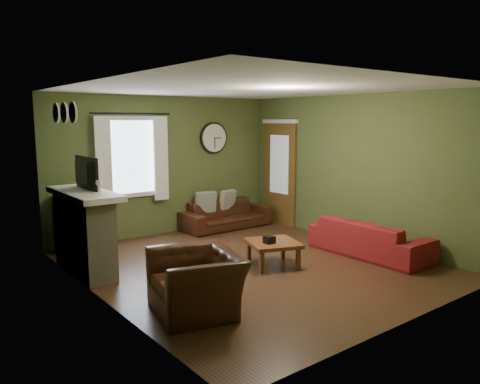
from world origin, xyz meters
TOP-DOWN VIEW (x-y plane):
  - floor at (0.00, 0.00)m, footprint 4.60×5.20m
  - ceiling at (0.00, 0.00)m, footprint 4.60×5.20m
  - wall_left at (-2.30, 0.00)m, footprint 0.00×5.20m
  - wall_right at (2.30, 0.00)m, footprint 0.00×5.20m
  - wall_back at (0.00, 2.60)m, footprint 4.60×0.00m
  - wall_front at (0.00, -2.60)m, footprint 4.60×0.00m
  - fireplace at (-2.10, 1.15)m, footprint 0.40×1.40m
  - firebox at (-1.91, 1.15)m, footprint 0.04×0.60m
  - mantel at (-2.07, 1.15)m, footprint 0.58×1.60m
  - tv at (-2.05, 1.30)m, footprint 0.08×0.60m
  - tv_screen at (-1.97, 1.30)m, footprint 0.02×0.62m
  - medallion_left at (-2.28, 0.80)m, footprint 0.28×0.28m
  - medallion_mid at (-2.28, 1.15)m, footprint 0.28×0.28m
  - medallion_right at (-2.28, 1.50)m, footprint 0.28×0.28m
  - window_pane at (-0.70, 2.58)m, footprint 1.00×0.02m
  - curtain_rod at (-0.70, 2.48)m, footprint 0.03×0.03m
  - curtain_left at (-1.25, 2.48)m, footprint 0.28×0.04m
  - curtain_right at (-0.15, 2.48)m, footprint 0.28×0.04m
  - wall_clock at (1.10, 2.55)m, footprint 0.64×0.06m
  - door at (2.27, 1.85)m, footprint 0.05×0.90m
  - bookshelf at (-1.74, 2.41)m, footprint 0.78×0.33m
  - book at (-1.65, 2.49)m, footprint 0.22×0.25m
  - sofa_brown at (1.15, 2.22)m, footprint 1.87×0.73m
  - pillow_left at (1.27, 2.33)m, footprint 0.40×0.21m
  - pillow_right at (0.75, 2.35)m, footprint 0.42×0.20m
  - sofa_red at (1.82, -0.77)m, footprint 0.77×1.97m
  - armchair at (-1.58, -0.97)m, footprint 1.14×1.24m
  - coffee_table at (0.22, -0.25)m, footprint 0.90×0.90m
  - tissue_box at (0.11, -0.29)m, footprint 0.14×0.14m
  - wine_glass_a at (-2.05, 0.59)m, footprint 0.07×0.07m
  - wine_glass_b at (-2.05, 0.66)m, footprint 0.07×0.07m

SIDE VIEW (x-z plane):
  - floor at x=0.00m, z-range 0.00..0.00m
  - coffee_table at x=0.22m, z-range 0.00..0.37m
  - sofa_brown at x=1.15m, z-range 0.00..0.54m
  - sofa_red at x=1.82m, z-range 0.00..0.58m
  - firebox at x=-1.91m, z-range 0.02..0.57m
  - armchair at x=-1.58m, z-range 0.00..0.68m
  - tissue_box at x=0.11m, z-range 0.35..0.45m
  - bookshelf at x=-1.74m, z-range 0.00..0.93m
  - fireplace at x=-2.10m, z-range 0.00..1.10m
  - pillow_left at x=1.27m, z-range 0.36..0.74m
  - pillow_right at x=0.75m, z-range 0.35..0.75m
  - book at x=-1.65m, z-range 0.95..0.97m
  - door at x=2.27m, z-range 0.00..2.10m
  - mantel at x=-2.07m, z-range 1.10..1.18m
  - wine_glass_b at x=-2.05m, z-range 1.18..1.37m
  - wine_glass_a at x=-2.05m, z-range 1.18..1.38m
  - wall_left at x=-2.30m, z-range 0.00..2.60m
  - wall_right at x=2.30m, z-range 0.00..2.60m
  - wall_back at x=0.00m, z-range 0.00..2.60m
  - wall_front at x=0.00m, z-range 0.00..2.60m
  - tv at x=-2.05m, z-range 1.18..1.53m
  - tv_screen at x=-1.97m, z-range 1.23..1.59m
  - curtain_left at x=-1.25m, z-range 0.67..2.23m
  - curtain_right at x=-0.15m, z-range 0.67..2.23m
  - window_pane at x=-0.70m, z-range 0.85..2.15m
  - wall_clock at x=1.10m, z-range 1.48..2.12m
  - medallion_left at x=-2.28m, z-range 2.24..2.26m
  - medallion_mid at x=-2.28m, z-range 2.24..2.26m
  - medallion_right at x=-2.28m, z-range 2.24..2.26m
  - curtain_rod at x=-0.70m, z-range 1.52..3.02m
  - ceiling at x=0.00m, z-range 2.60..2.60m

